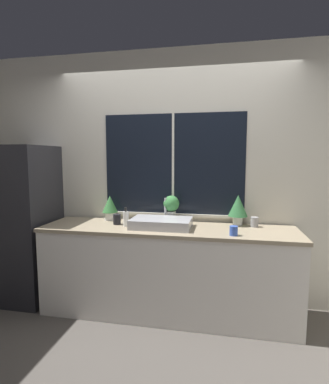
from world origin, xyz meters
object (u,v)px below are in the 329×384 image
(sink, at_px, (161,223))
(mug_black, at_px, (117,219))
(refrigerator, at_px, (24,223))
(potted_plant_center, at_px, (172,206))
(potted_plant_right, at_px, (238,207))
(mug_grey, at_px, (254,222))
(potted_plant_left, at_px, (110,206))
(mug_blue, at_px, (234,231))
(soap_bottle, at_px, (126,218))

(sink, relative_size, mug_black, 5.60)
(refrigerator, height_order, potted_plant_center, refrigerator)
(potted_plant_center, bearing_deg, sink, -103.28)
(sink, relative_size, potted_plant_right, 1.88)
(mug_grey, bearing_deg, potted_plant_left, 178.47)
(sink, relative_size, potted_plant_left, 2.15)
(refrigerator, xyz_separation_m, mug_black, (1.08, 0.00, 0.09))
(potted_plant_right, distance_m, mug_blue, 0.45)
(potted_plant_right, height_order, mug_grey, potted_plant_right)
(potted_plant_left, xyz_separation_m, potted_plant_center, (0.69, 0.00, 0.03))
(sink, bearing_deg, mug_blue, -14.39)
(sink, xyz_separation_m, potted_plant_right, (0.74, 0.25, 0.14))
(potted_plant_left, distance_m, potted_plant_center, 0.69)
(refrigerator, distance_m, sink, 1.56)
(mug_grey, height_order, mug_black, mug_black)
(refrigerator, height_order, mug_blue, refrigerator)
(refrigerator, xyz_separation_m, sink, (1.55, -0.05, 0.08))
(potted_plant_center, relative_size, mug_blue, 3.38)
(refrigerator, distance_m, mug_blue, 2.25)
(sink, xyz_separation_m, mug_grey, (0.90, 0.21, 0.00))
(soap_bottle, height_order, mug_blue, soap_bottle)
(potted_plant_right, height_order, mug_black, potted_plant_right)
(potted_plant_left, relative_size, mug_black, 2.60)
(potted_plant_left, relative_size, potted_plant_center, 0.94)
(potted_plant_left, xyz_separation_m, mug_grey, (1.53, -0.04, -0.10))
(potted_plant_left, xyz_separation_m, potted_plant_right, (1.37, 0.00, 0.04))
(soap_bottle, bearing_deg, mug_grey, 10.29)
(potted_plant_left, height_order, mug_black, potted_plant_left)
(potted_plant_right, relative_size, soap_bottle, 1.61)
(refrigerator, height_order, mug_black, refrigerator)
(refrigerator, relative_size, potted_plant_left, 6.27)
(sink, xyz_separation_m, mug_blue, (0.69, -0.18, -0.00))
(refrigerator, distance_m, soap_bottle, 1.20)
(potted_plant_left, bearing_deg, sink, -21.49)
(mug_blue, bearing_deg, mug_grey, 60.93)
(potted_plant_left, relative_size, soap_bottle, 1.40)
(potted_plant_center, height_order, potted_plant_right, potted_plant_right)
(soap_bottle, bearing_deg, potted_plant_right, 13.78)
(sink, distance_m, mug_grey, 0.92)
(soap_bottle, bearing_deg, sink, 3.47)
(potted_plant_right, bearing_deg, potted_plant_center, 180.00)
(potted_plant_center, height_order, soap_bottle, potted_plant_center)
(mug_grey, relative_size, mug_blue, 1.15)
(soap_bottle, xyz_separation_m, mug_black, (-0.12, 0.07, -0.03))
(refrigerator, bearing_deg, potted_plant_left, 12.20)
(mug_blue, bearing_deg, potted_plant_left, 162.15)
(refrigerator, relative_size, sink, 2.91)
(potted_plant_left, bearing_deg, potted_plant_right, 0.00)
(sink, bearing_deg, mug_grey, 12.93)
(potted_plant_left, bearing_deg, mug_blue, -17.85)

